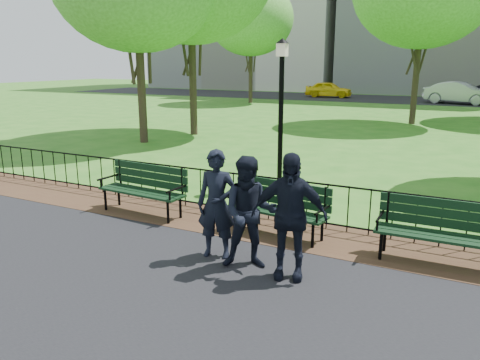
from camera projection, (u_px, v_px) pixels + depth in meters
The scene contains 14 objects.
ground at pixel (231, 257), 7.66m from camera, with size 120.00×120.00×0.00m, color #2B6B1C.
dirt_strip at pixel (268, 228), 8.95m from camera, with size 60.00×1.60×0.01m, color #3B2218.
far_street at pixel (433, 101), 37.89m from camera, with size 70.00×9.00×0.01m, color black.
iron_fence at pixel (278, 197), 9.26m from camera, with size 24.06×0.06×1.00m.
park_bench_main at pixel (267, 200), 8.61m from camera, with size 1.93×0.81×1.06m.
park_bench_left_a at pixel (145, 184), 9.74m from camera, with size 2.00×0.73×1.12m.
park_bench_right_a at pixel (441, 225), 7.30m from camera, with size 1.95×0.64×1.10m.
lamppost at pixel (281, 109), 11.41m from camera, with size 0.33×0.33×3.65m.
tree_far_w at pixel (251, 19), 34.62m from camera, with size 6.36×6.36×8.87m.
person_left at pixel (217, 204), 7.48m from camera, with size 0.65×0.42×1.77m, color black.
person_mid at pixel (250, 213), 7.08m from camera, with size 0.85×0.44×1.75m, color black.
person_right at pixel (289, 216), 6.74m from camera, with size 1.10×0.45×1.88m, color black.
taxi at pixel (329, 89), 41.28m from camera, with size 1.63×4.04×1.38m, color yellow.
sedan_silver at pixel (460, 93), 34.83m from camera, with size 1.73×4.97×1.64m, color #A8ABB0.
Camera 1 is at (3.35, -6.27, 3.12)m, focal length 35.00 mm.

